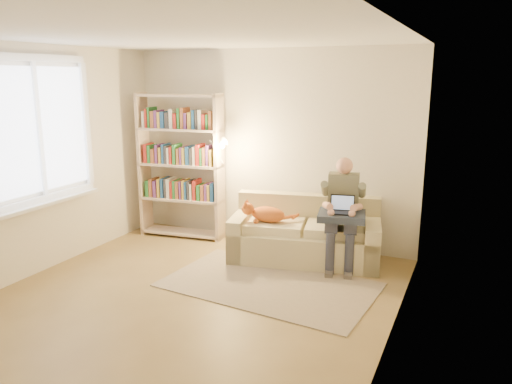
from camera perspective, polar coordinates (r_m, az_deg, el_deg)
The scene contains 13 objects.
floor at distance 5.20m, azimuth -8.35°, elevation -12.61°, with size 4.50×4.50×0.00m, color olive.
ceiling at distance 4.70m, azimuth -9.45°, elevation 17.29°, with size 4.00×4.50×0.02m, color white.
wall_left at distance 6.10m, azimuth -24.86°, elevation 2.99°, with size 0.02×4.50×2.60m, color silver.
wall_right at distance 4.07m, azimuth 15.48°, elevation -0.80°, with size 0.02×4.50×2.60m, color silver.
wall_back at distance 6.75m, azimuth 1.62°, elevation 5.08°, with size 4.00×0.02×2.60m, color silver.
window at distance 6.18m, azimuth -23.21°, elevation 3.97°, with size 0.12×1.52×1.69m.
sofa at distance 6.27m, azimuth 5.64°, elevation -5.19°, with size 1.94×1.17×0.77m.
person at distance 5.97m, azimuth 9.86°, elevation -1.69°, with size 0.46×0.63×1.31m.
cat at distance 6.13m, azimuth 1.47°, elevation -2.49°, with size 0.63×0.32×0.24m.
blanket at distance 5.88m, azimuth 9.35°, elevation -2.69°, with size 0.54×0.44×0.08m, color #242C3F.
laptop at distance 5.86m, azimuth 9.39°, elevation -1.80°, with size 0.32×0.28×0.24m.
bookshelf at distance 7.02m, azimuth -8.58°, elevation 3.75°, with size 1.37×0.45×2.02m.
rug at distance 5.58m, azimuth 1.51°, elevation -10.54°, with size 2.25×1.33×0.01m, color gray.
Camera 1 is at (2.58, -3.91, 2.25)m, focal length 35.00 mm.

